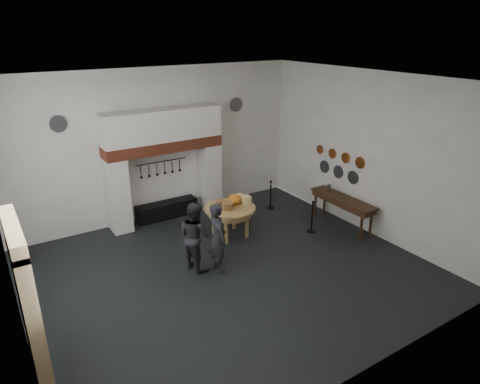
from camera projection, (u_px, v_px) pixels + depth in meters
floor at (229, 271)px, 10.37m from camera, size 9.00×8.00×0.02m
ceiling at (227, 81)px, 8.74m from camera, size 9.00×8.00×0.02m
wall_back at (159, 145)px, 12.70m from camera, size 9.00×0.02×4.50m
wall_front at (365, 262)px, 6.41m from camera, size 9.00×0.02×4.50m
wall_left at (3, 233)px, 7.30m from camera, size 0.02×8.00×4.50m
wall_right at (368, 154)px, 11.81m from camera, size 0.02×8.00×4.50m
chimney_pier_left at (118, 195)px, 12.11m from camera, size 0.55×0.70×2.15m
chimney_pier_right at (209, 177)px, 13.59m from camera, size 0.55×0.70×2.15m
hearth_brick_band at (163, 146)px, 12.40m from camera, size 3.50×0.72×0.32m
chimney_hood at (162, 125)px, 12.18m from camera, size 3.50×0.70×0.90m
iron_range at (167, 210)px, 13.21m from camera, size 1.90×0.45×0.50m
utensil_rail at (161, 162)px, 12.82m from camera, size 1.60×0.02×0.02m
door_recess at (23, 312)px, 6.90m from camera, size 0.04×1.10×2.50m
door_jamb_near at (36, 332)px, 6.37m from camera, size 0.22×0.30×2.60m
door_jamb_far at (23, 287)px, 7.47m from camera, size 0.22×0.30×2.60m
door_lintel at (13, 233)px, 6.43m from camera, size 0.22×1.70×0.30m
wall_plaque at (8, 247)px, 8.19m from camera, size 0.05×0.34×0.44m
work_table at (230, 208)px, 11.83m from camera, size 1.69×1.69×0.07m
pumpkin at (234, 199)px, 11.94m from camera, size 0.36×0.36×0.31m
cheese_block_big at (246, 200)px, 11.98m from camera, size 0.22×0.22×0.24m
cheese_block_small at (240, 197)px, 12.21m from camera, size 0.18×0.18×0.20m
wicker_basket at (228, 206)px, 11.58m from camera, size 0.38×0.38×0.22m
bread_loaf at (221, 202)px, 12.01m from camera, size 0.31×0.18×0.13m
visitor_near at (218, 238)px, 10.13m from camera, size 0.48×0.68×1.74m
visitor_far at (195, 236)px, 10.25m from camera, size 0.82×0.96×1.71m
side_table at (343, 199)px, 12.40m from camera, size 0.55×2.20×0.06m
pewter_jug at (329, 188)px, 12.82m from camera, size 0.12×0.12×0.22m
copper_pan_a at (360, 163)px, 12.05m from camera, size 0.03×0.34×0.34m
copper_pan_b at (346, 158)px, 12.48m from camera, size 0.03×0.32×0.32m
copper_pan_c at (332, 154)px, 12.92m from camera, size 0.03×0.30×0.30m
copper_pan_d at (320, 149)px, 13.35m from camera, size 0.03×0.28×0.28m
pewter_plate_left at (353, 177)px, 12.39m from camera, size 0.03×0.40×0.40m
pewter_plate_mid at (338, 172)px, 12.86m from camera, size 0.03×0.40×0.40m
pewter_plate_right at (324, 167)px, 13.33m from camera, size 0.03×0.40×0.40m
pewter_plate_back_left at (58, 124)px, 10.97m from camera, size 0.44×0.03×0.44m
pewter_plate_back_right at (236, 105)px, 13.67m from camera, size 0.44×0.03×0.44m
barrier_post_near at (312, 217)px, 12.21m from camera, size 0.05×0.05×0.90m
barrier_post_far at (271, 195)px, 13.78m from camera, size 0.05×0.05×0.90m
barrier_rope at (291, 193)px, 12.85m from camera, size 0.04×2.00×0.04m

